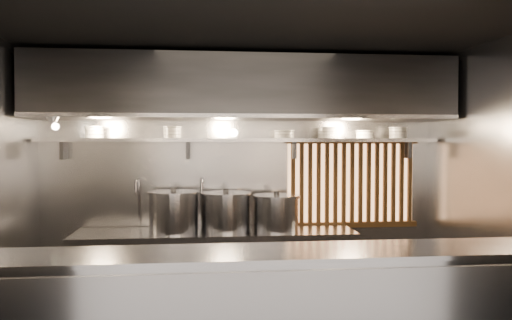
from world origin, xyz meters
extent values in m
plane|color=black|center=(0.00, 0.00, 2.80)|extent=(4.50, 4.50, 0.00)
plane|color=gray|center=(0.00, 1.50, 1.40)|extent=(4.50, 0.00, 4.50)
plane|color=gray|center=(2.25, 0.00, 1.40)|extent=(0.00, 3.00, 3.00)
cube|color=#9F9FA4|center=(0.00, -0.95, 1.11)|extent=(4.50, 0.56, 0.03)
cube|color=#9F9FA4|center=(-0.30, 1.13, 0.45)|extent=(3.00, 0.70, 0.90)
cube|color=#9F9FA4|center=(0.00, 1.32, 1.88)|extent=(4.40, 0.34, 0.04)
cube|color=#2D2D30|center=(0.00, 1.10, 2.42)|extent=(4.40, 0.80, 0.65)
cube|color=#9F9FA4|center=(0.00, 0.70, 2.12)|extent=(4.40, 0.03, 0.04)
cube|color=#FFB472|center=(1.30, 1.48, 1.38)|extent=(1.50, 0.02, 0.92)
cube|color=brown|center=(1.30, 1.43, 1.87)|extent=(1.56, 0.06, 0.06)
cube|color=brown|center=(1.30, 1.43, 0.89)|extent=(1.56, 0.06, 0.06)
cube|color=brown|center=(0.60, 1.43, 1.38)|extent=(0.04, 0.04, 0.92)
cube|color=brown|center=(0.70, 1.43, 1.38)|extent=(0.04, 0.04, 0.92)
cube|color=brown|center=(0.80, 1.43, 1.38)|extent=(0.04, 0.04, 0.92)
cube|color=brown|center=(0.90, 1.43, 1.38)|extent=(0.04, 0.04, 0.92)
cube|color=brown|center=(1.00, 1.43, 1.38)|extent=(0.04, 0.04, 0.92)
cube|color=brown|center=(1.10, 1.43, 1.38)|extent=(0.04, 0.04, 0.92)
cube|color=brown|center=(1.20, 1.43, 1.38)|extent=(0.04, 0.04, 0.92)
cube|color=brown|center=(1.30, 1.43, 1.38)|extent=(0.04, 0.04, 0.92)
cube|color=brown|center=(1.40, 1.43, 1.38)|extent=(0.04, 0.04, 0.92)
cube|color=brown|center=(1.50, 1.43, 1.38)|extent=(0.04, 0.04, 0.92)
cube|color=brown|center=(1.60, 1.43, 1.38)|extent=(0.04, 0.04, 0.92)
cube|color=brown|center=(1.70, 1.43, 1.38)|extent=(0.04, 0.04, 0.92)
cube|color=brown|center=(1.80, 1.43, 1.38)|extent=(0.04, 0.04, 0.92)
cube|color=brown|center=(1.90, 1.43, 1.38)|extent=(0.04, 0.04, 0.92)
cube|color=brown|center=(2.00, 1.43, 1.38)|extent=(0.04, 0.04, 0.92)
cylinder|color=silver|center=(-1.15, 1.45, 1.19)|extent=(0.03, 0.03, 0.48)
sphere|color=silver|center=(-1.15, 1.45, 1.43)|extent=(0.04, 0.04, 0.04)
cylinder|color=silver|center=(-1.15, 1.32, 1.43)|extent=(0.03, 0.26, 0.03)
sphere|color=silver|center=(-1.15, 1.19, 1.43)|extent=(0.04, 0.04, 0.04)
cylinder|color=silver|center=(-1.15, 1.19, 1.36)|extent=(0.03, 0.03, 0.14)
cylinder|color=silver|center=(-0.45, 1.45, 1.19)|extent=(0.03, 0.03, 0.48)
sphere|color=silver|center=(-0.45, 1.45, 1.43)|extent=(0.04, 0.04, 0.04)
cylinder|color=silver|center=(-0.45, 1.32, 1.43)|extent=(0.03, 0.26, 0.03)
sphere|color=silver|center=(-0.45, 1.19, 1.43)|extent=(0.04, 0.04, 0.04)
cylinder|color=silver|center=(-0.45, 1.19, 1.36)|extent=(0.03, 0.03, 0.14)
cone|color=#9F9FA4|center=(-1.90, 0.85, 2.07)|extent=(0.25, 0.27, 0.20)
sphere|color=#FFE0B2|center=(-1.87, 0.83, 2.01)|extent=(0.07, 0.07, 0.07)
cylinder|color=#2D2D30|center=(-1.90, 0.95, 2.15)|extent=(0.02, 0.22, 0.02)
cylinder|color=#2D2D30|center=(-0.10, 1.20, 2.04)|extent=(0.01, 0.01, 0.12)
sphere|color=#FFE0B2|center=(-0.10, 1.20, 1.96)|extent=(0.09, 0.09, 0.09)
cylinder|color=#9F9FA4|center=(-0.19, 1.17, 1.09)|extent=(0.63, 0.63, 0.38)
cylinder|color=#9F9FA4|center=(-0.19, 1.17, 1.30)|extent=(0.66, 0.66, 0.03)
cylinder|color=#2D2D30|center=(-0.19, 1.17, 1.33)|extent=(0.06, 0.06, 0.04)
cylinder|color=#9F9FA4|center=(0.36, 1.09, 1.08)|extent=(0.57, 0.57, 0.36)
cylinder|color=#9F9FA4|center=(0.36, 1.09, 1.27)|extent=(0.61, 0.61, 0.03)
cylinder|color=#2D2D30|center=(0.36, 1.09, 1.31)|extent=(0.06, 0.06, 0.04)
cylinder|color=#9F9FA4|center=(-0.75, 1.11, 1.10)|extent=(0.56, 0.56, 0.41)
cylinder|color=#9F9FA4|center=(-0.75, 1.11, 1.32)|extent=(0.60, 0.60, 0.03)
cylinder|color=#2D2D30|center=(-0.75, 1.11, 1.36)|extent=(0.06, 0.06, 0.04)
cylinder|color=silver|center=(-1.60, 1.32, 1.92)|extent=(0.20, 0.20, 0.03)
cylinder|color=silver|center=(-1.60, 1.32, 1.96)|extent=(0.20, 0.20, 0.03)
cylinder|color=silver|center=(-1.60, 1.32, 2.00)|extent=(0.20, 0.20, 0.03)
cylinder|color=silver|center=(-1.60, 1.32, 2.02)|extent=(0.21, 0.21, 0.01)
cylinder|color=silver|center=(-0.77, 1.32, 1.92)|extent=(0.19, 0.19, 0.03)
cylinder|color=silver|center=(-0.77, 1.32, 1.96)|extent=(0.19, 0.19, 0.03)
cylinder|color=silver|center=(-0.77, 1.32, 2.00)|extent=(0.19, 0.19, 0.03)
cylinder|color=silver|center=(-0.77, 1.32, 2.02)|extent=(0.20, 0.20, 0.01)
cylinder|color=silver|center=(0.48, 1.32, 1.92)|extent=(0.22, 0.22, 0.03)
cylinder|color=silver|center=(0.48, 1.32, 1.96)|extent=(0.22, 0.22, 0.03)
cylinder|color=silver|center=(0.48, 1.32, 1.99)|extent=(0.24, 0.24, 0.01)
cylinder|color=silver|center=(0.98, 1.32, 1.92)|extent=(0.23, 0.23, 0.03)
cylinder|color=silver|center=(0.98, 1.32, 1.96)|extent=(0.23, 0.23, 0.03)
cylinder|color=silver|center=(0.98, 1.32, 2.00)|extent=(0.23, 0.23, 0.03)
cylinder|color=silver|center=(0.98, 1.32, 2.02)|extent=(0.24, 0.24, 0.01)
cylinder|color=silver|center=(1.41, 1.32, 1.92)|extent=(0.20, 0.20, 0.03)
cylinder|color=silver|center=(1.41, 1.32, 1.96)|extent=(0.20, 0.20, 0.03)
cylinder|color=silver|center=(1.41, 1.32, 1.99)|extent=(0.21, 0.21, 0.01)
cylinder|color=silver|center=(1.81, 1.32, 1.92)|extent=(0.20, 0.20, 0.03)
cylinder|color=silver|center=(1.81, 1.32, 1.96)|extent=(0.20, 0.20, 0.03)
cylinder|color=silver|center=(1.81, 1.32, 2.00)|extent=(0.20, 0.20, 0.03)
cylinder|color=silver|center=(1.81, 1.32, 2.02)|extent=(0.21, 0.21, 0.01)
camera|label=1|loc=(-0.43, -4.23, 1.85)|focal=35.00mm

